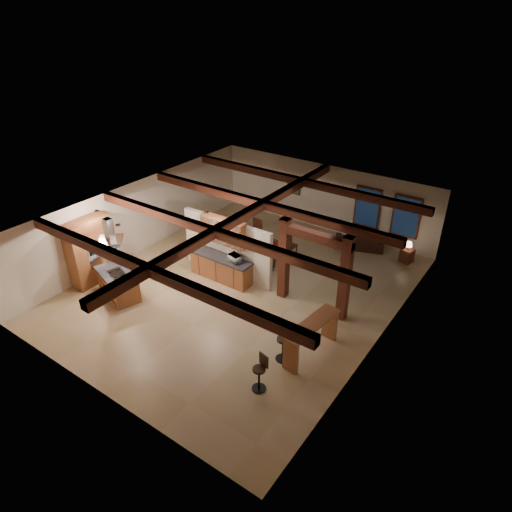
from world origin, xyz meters
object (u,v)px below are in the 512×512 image
Objects in this scene: sofa at (359,241)px; bar_counter at (312,333)px; dining_table at (263,250)px; kitchen_island at (119,284)px.

bar_counter is at bearing 82.74° from sofa.
dining_table is 5.74m from bar_counter.
dining_table is 0.86× the size of bar_counter.
kitchen_island is 5.63m from dining_table.
kitchen_island is 0.94× the size of bar_counter.
kitchen_island is 1.10× the size of dining_table.
sofa is 0.92× the size of bar_counter.
dining_table is 4.01m from sofa.
dining_table is (2.56, 5.01, -0.13)m from kitchen_island.
sofa is 6.94m from bar_counter.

